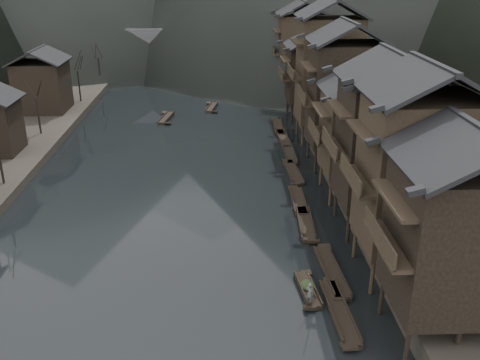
{
  "coord_description": "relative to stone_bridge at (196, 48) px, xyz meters",
  "views": [
    {
      "loc": [
        4.18,
        -33.33,
        20.74
      ],
      "look_at": [
        5.99,
        10.91,
        2.5
      ],
      "focal_mm": 40.0,
      "sensor_mm": 36.0,
      "label": 1
    }
  ],
  "objects": [
    {
      "name": "bare_trees",
      "position": [
        -17.0,
        -49.66,
        1.07
      ],
      "size": [
        3.65,
        74.99,
        7.29
      ],
      "color": "black",
      "rests_on": "left_bank"
    },
    {
      "name": "stilt_houses",
      "position": [
        17.28,
        -52.52,
        3.98
      ],
      "size": [
        9.0,
        67.6,
        17.06
      ],
      "color": "black",
      "rests_on": "ground"
    },
    {
      "name": "moored_sampans",
      "position": [
        11.84,
        -57.11,
        -4.91
      ],
      "size": [
        2.22,
        47.99,
        0.47
      ],
      "color": "black",
      "rests_on": "water"
    },
    {
      "name": "right_bank",
      "position": [
        35.0,
        -32.0,
        -4.21
      ],
      "size": [
        40.0,
        200.0,
        1.8
      ],
      "primitive_type": "cube",
      "color": "#2D2823",
      "rests_on": "ground"
    },
    {
      "name": "boatman",
      "position": [
        9.83,
        -76.7,
        -3.9
      ],
      "size": [
        0.67,
        0.64,
        1.55
      ],
      "primitive_type": "imported",
      "rotation": [
        0.0,
        0.0,
        2.48
      ],
      "color": "#565558",
      "rests_on": "hero_sampan"
    },
    {
      "name": "cargo_heap",
      "position": [
        10.0,
        -74.88,
        -4.37
      ],
      "size": [
        1.02,
        1.33,
        0.61
      ],
      "primitive_type": "ellipsoid",
      "color": "black",
      "rests_on": "hero_sampan"
    },
    {
      "name": "stone_bridge",
      "position": [
        0.0,
        0.0,
        0.0
      ],
      "size": [
        40.0,
        6.0,
        9.0
      ],
      "color": "#4C4C4F",
      "rests_on": "ground"
    },
    {
      "name": "water",
      "position": [
        0.0,
        -72.0,
        -5.11
      ],
      "size": [
        300.0,
        300.0,
        0.0
      ],
      "primitive_type": "plane",
      "color": "black",
      "rests_on": "ground"
    },
    {
      "name": "midriver_boats",
      "position": [
        -1.54,
        -18.94,
        -4.91
      ],
      "size": [
        12.15,
        35.68,
        0.45
      ],
      "color": "black",
      "rests_on": "water"
    },
    {
      "name": "hero_sampan",
      "position": [
        9.98,
        -75.09,
        -4.91
      ],
      "size": [
        1.35,
        4.66,
        0.43
      ],
      "color": "black",
      "rests_on": "water"
    },
    {
      "name": "bamboo_pole",
      "position": [
        10.03,
        -76.7,
        -1.29
      ],
      "size": [
        1.24,
        2.04,
        3.68
      ],
      "primitive_type": "cylinder",
      "rotation": [
        0.56,
        0.0,
        -0.53
      ],
      "color": "#8C7A51",
      "rests_on": "boatman"
    }
  ]
}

